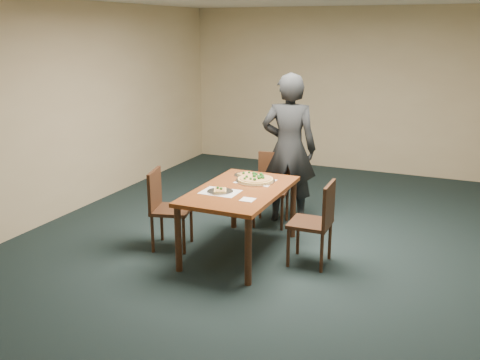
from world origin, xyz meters
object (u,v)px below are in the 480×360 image
at_px(dining_table, 240,197).
at_px(chair_far, 272,184).
at_px(pizza_pan, 256,179).
at_px(chair_left, 165,204).
at_px(chair_right, 318,219).
at_px(diner, 289,149).
at_px(slice_plate_near, 220,191).
at_px(slice_plate_far, 246,175).

bearing_deg(dining_table, chair_far, 90.87).
bearing_deg(pizza_pan, chair_left, -149.28).
bearing_deg(chair_right, diner, -149.57).
xyz_separation_m(slice_plate_near, slice_plate_far, (-0.01, 0.72, -0.00)).
xyz_separation_m(chair_left, diner, (0.99, 1.42, 0.44)).
height_order(pizza_pan, slice_plate_near, pizza_pan).
bearing_deg(dining_table, slice_plate_far, 106.45).
bearing_deg(diner, chair_left, 43.51).
relative_size(diner, slice_plate_far, 6.85).
height_order(diner, pizza_pan, diner).
distance_m(chair_left, slice_plate_far, 1.03).
bearing_deg(slice_plate_near, chair_left, 179.47).
distance_m(chair_far, pizza_pan, 0.77).
bearing_deg(slice_plate_near, pizza_pan, 70.45).
bearing_deg(dining_table, pizza_pan, 82.69).
height_order(diner, slice_plate_far, diner).
relative_size(pizza_pan, slice_plate_far, 1.61).
relative_size(chair_far, chair_right, 1.00).
xyz_separation_m(chair_left, chair_right, (1.72, 0.24, 0.00)).
distance_m(dining_table, chair_left, 0.88).
bearing_deg(chair_left, dining_table, -92.80).
height_order(dining_table, chair_left, chair_left).
distance_m(dining_table, slice_plate_near, 0.27).
relative_size(chair_far, slice_plate_near, 3.25).
bearing_deg(slice_plate_far, chair_right, -25.13).
xyz_separation_m(pizza_pan, slice_plate_far, (-0.20, 0.19, -0.01)).
distance_m(chair_left, chair_right, 1.73).
bearing_deg(diner, chair_right, 110.16).
bearing_deg(dining_table, diner, 83.47).
relative_size(dining_table, diner, 0.78).
height_order(dining_table, slice_plate_far, slice_plate_far).
xyz_separation_m(chair_right, diner, (-0.73, 1.18, 0.44)).
bearing_deg(chair_far, diner, 37.07).
bearing_deg(chair_right, dining_table, -88.05).
height_order(pizza_pan, slice_plate_far, pizza_pan).
bearing_deg(slice_plate_near, chair_far, 84.09).
xyz_separation_m(diner, pizza_pan, (-0.10, -0.89, -0.19)).
height_order(chair_left, pizza_pan, chair_left).
relative_size(dining_table, slice_plate_near, 5.36).
relative_size(chair_left, pizza_pan, 2.02).
bearing_deg(diner, dining_table, 71.95).
distance_m(chair_right, pizza_pan, 0.91).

